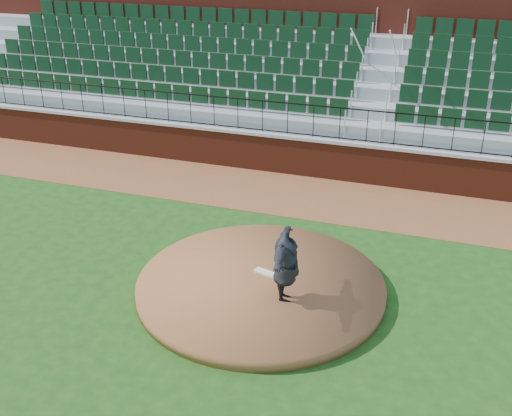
{
  "coord_description": "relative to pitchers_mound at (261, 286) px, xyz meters",
  "views": [
    {
      "loc": [
        4.1,
        -10.54,
        7.33
      ],
      "look_at": [
        0.0,
        1.5,
        1.3
      ],
      "focal_mm": 42.22,
      "sensor_mm": 36.0,
      "label": 1
    }
  ],
  "objects": [
    {
      "name": "ground",
      "position": [
        -0.58,
        -0.11,
        -0.12
      ],
      "size": [
        90.0,
        90.0,
        0.0
      ],
      "primitive_type": "plane",
      "color": "#1C4513",
      "rests_on": "ground"
    },
    {
      "name": "warning_track",
      "position": [
        -0.58,
        5.29,
        -0.12
      ],
      "size": [
        34.0,
        3.2,
        0.01
      ],
      "primitive_type": "cube",
      "color": "brown",
      "rests_on": "ground"
    },
    {
      "name": "field_wall",
      "position": [
        -0.58,
        6.89,
        0.47
      ],
      "size": [
        34.0,
        0.35,
        1.2
      ],
      "primitive_type": "cube",
      "color": "maroon",
      "rests_on": "ground"
    },
    {
      "name": "wall_cap",
      "position": [
        -0.58,
        6.89,
        1.12
      ],
      "size": [
        34.0,
        0.45,
        0.1
      ],
      "primitive_type": "cube",
      "color": "#B7B7B7",
      "rests_on": "field_wall"
    },
    {
      "name": "wall_railing",
      "position": [
        -0.58,
        6.89,
        1.67
      ],
      "size": [
        34.0,
        0.05,
        1.0
      ],
      "primitive_type": null,
      "color": "black",
      "rests_on": "wall_cap"
    },
    {
      "name": "seating_stands",
      "position": [
        -0.58,
        9.62,
        2.18
      ],
      "size": [
        34.0,
        5.1,
        4.6
      ],
      "primitive_type": null,
      "color": "gray",
      "rests_on": "ground"
    },
    {
      "name": "concourse_wall",
      "position": [
        -0.58,
        12.42,
        2.62
      ],
      "size": [
        34.0,
        0.5,
        5.5
      ],
      "primitive_type": "cube",
      "color": "maroon",
      "rests_on": "ground"
    },
    {
      "name": "pitchers_mound",
      "position": [
        0.0,
        0.0,
        0.0
      ],
      "size": [
        5.44,
        5.44,
        0.25
      ],
      "primitive_type": "cylinder",
      "color": "brown",
      "rests_on": "ground"
    },
    {
      "name": "pitching_rubber",
      "position": [
        0.08,
        0.31,
        0.15
      ],
      "size": [
        0.7,
        0.34,
        0.05
      ],
      "primitive_type": "cube",
      "rotation": [
        0.0,
        0.0,
        -0.26
      ],
      "color": "white",
      "rests_on": "pitchers_mound"
    },
    {
      "name": "pitcher",
      "position": [
        0.71,
        -0.5,
        0.91
      ],
      "size": [
        0.84,
        2.0,
        1.58
      ],
      "primitive_type": "imported",
      "rotation": [
        0.0,
        0.0,
        1.74
      ],
      "color": "black",
      "rests_on": "pitchers_mound"
    }
  ]
}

